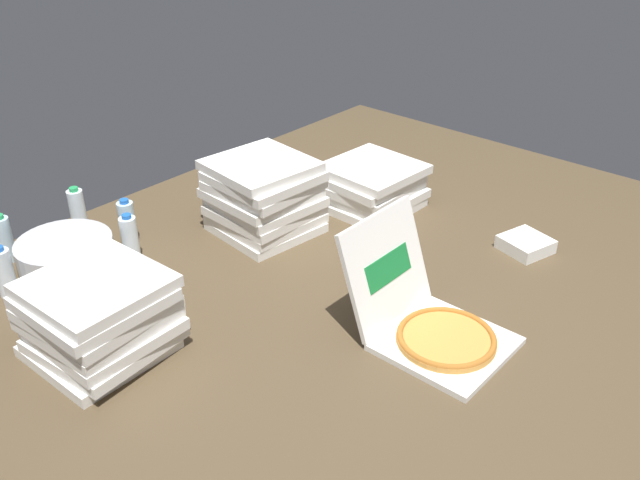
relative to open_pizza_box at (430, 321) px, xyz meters
The scene contains 14 objects.
ground_plane 0.45m from the open_pizza_box, 77.23° to the left, with size 3.20×2.40×0.02m, color #4C3D28.
open_pizza_box is the anchor object (origin of this frame).
pizza_stack_center_far 1.03m from the open_pizza_box, 135.26° to the left, with size 0.40×0.41×0.27m.
pizza_stack_right_far 0.97m from the open_pizza_box, 49.05° to the left, with size 0.41×0.41×0.19m.
pizza_stack_right_near 0.94m from the open_pizza_box, 79.75° to the left, with size 0.41×0.42×0.31m.
ice_bucket 1.36m from the open_pizza_box, 113.82° to the left, with size 0.35×0.35×0.13m, color #B7BABF.
water_bottle_0 1.53m from the open_pizza_box, 102.89° to the left, with size 0.06×0.06×0.20m.
water_bottle_1 1.63m from the open_pizza_box, 113.79° to the left, with size 0.06×0.06×0.20m.
water_bottle_2 1.28m from the open_pizza_box, 102.24° to the left, with size 0.06×0.06×0.20m.
water_bottle_3 1.18m from the open_pizza_box, 106.65° to the left, with size 0.06×0.06×0.20m.
water_bottle_4 1.14m from the open_pizza_box, 124.57° to the left, with size 0.06×0.06×0.20m.
water_bottle_5 1.48m from the open_pizza_box, 121.44° to the left, with size 0.06×0.06×0.20m.
water_bottle_6 1.20m from the open_pizza_box, 122.05° to the left, with size 0.06×0.06×0.20m.
napkin_pile 0.73m from the open_pizza_box, ahead, with size 0.17×0.17×0.05m, color white.
Camera 1 is at (-1.66, -1.33, 1.38)m, focal length 38.34 mm.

